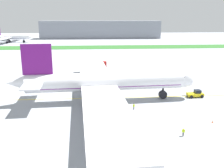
# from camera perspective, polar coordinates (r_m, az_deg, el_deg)

# --- Properties ---
(ground_plane) EXTENTS (600.00, 600.00, 0.00)m
(ground_plane) POSITION_cam_1_polar(r_m,az_deg,el_deg) (72.32, -0.29, -3.20)
(ground_plane) COLOR #9399A0
(ground_plane) RESTS_ON ground
(apron_taxi_line) EXTENTS (280.00, 0.36, 0.01)m
(apron_taxi_line) POSITION_cam_1_polar(r_m,az_deg,el_deg) (72.79, -0.32, -3.07)
(apron_taxi_line) COLOR yellow
(apron_taxi_line) RESTS_ON ground
(grass_median_strip) EXTENTS (320.00, 24.00, 0.10)m
(grass_median_strip) POSITION_cam_1_polar(r_m,az_deg,el_deg) (194.65, -2.71, 8.15)
(grass_median_strip) COLOR #2D6628
(grass_median_strip) RESTS_ON ground
(airliner_foreground) EXTENTS (50.35, 80.54, 15.65)m
(airliner_foreground) POSITION_cam_1_polar(r_m,az_deg,el_deg) (68.67, -1.94, 0.44)
(airliner_foreground) COLOR white
(airliner_foreground) RESTS_ON ground
(pushback_tug) EXTENTS (6.35, 2.81, 2.11)m
(pushback_tug) POSITION_cam_1_polar(r_m,az_deg,el_deg) (76.93, 18.03, -2.08)
(pushback_tug) COLOR yellow
(pushback_tug) RESTS_ON ground
(ground_crew_wingwalker_port) EXTENTS (0.46, 0.43, 1.55)m
(ground_crew_wingwalker_port) POSITION_cam_1_polar(r_m,az_deg,el_deg) (63.69, 4.85, -4.87)
(ground_crew_wingwalker_port) COLOR black
(ground_crew_wingwalker_port) RESTS_ON ground
(ground_crew_marshaller_front) EXTENTS (0.52, 0.38, 1.59)m
(ground_crew_marshaller_front) POSITION_cam_1_polar(r_m,az_deg,el_deg) (51.85, 15.54, -10.08)
(ground_crew_marshaller_front) COLOR black
(ground_crew_marshaller_front) RESTS_ON ground
(traffic_cone_near_nose) EXTENTS (0.36, 0.36, 0.58)m
(traffic_cone_near_nose) POSITION_cam_1_polar(r_m,az_deg,el_deg) (60.30, 21.37, -7.71)
(traffic_cone_near_nose) COLOR #F2590C
(traffic_cone_near_nose) RESTS_ON ground
(service_truck_baggage_loader) EXTENTS (5.50, 2.65, 2.52)m
(service_truck_baggage_loader) POSITION_cam_1_polar(r_m,az_deg,el_deg) (131.83, -14.84, 5.14)
(service_truck_baggage_loader) COLOR #B21E19
(service_truck_baggage_loader) RESTS_ON ground
(service_truck_fuel_bowser) EXTENTS (6.08, 2.94, 2.94)m
(service_truck_fuel_bowser) POSITION_cam_1_polar(r_m,az_deg,el_deg) (114.78, -2.69, 4.33)
(service_truck_fuel_bowser) COLOR #B21E19
(service_truck_fuel_bowser) RESTS_ON ground
(parked_airliner_far_centre) EXTENTS (37.78, 58.53, 14.58)m
(parked_airliner_far_centre) POSITION_cam_1_polar(r_m,az_deg,el_deg) (245.93, -21.64, 9.66)
(parked_airliner_far_centre) COLOR white
(parked_airliner_far_centre) RESTS_ON ground
(terminal_building) EXTENTS (123.49, 20.00, 18.00)m
(terminal_building) POSITION_cam_1_polar(r_m,az_deg,el_deg) (275.62, -2.54, 11.94)
(terminal_building) COLOR gray
(terminal_building) RESTS_ON ground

